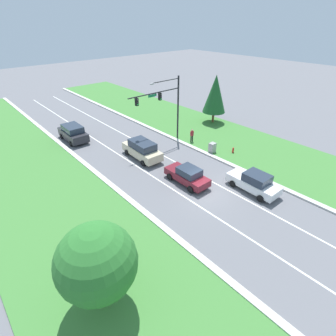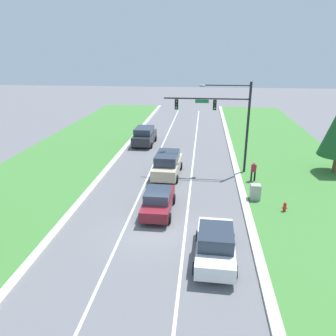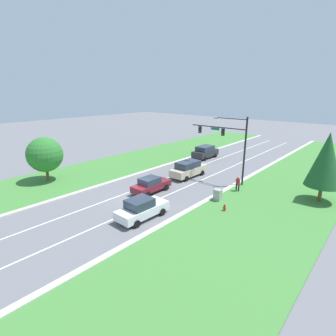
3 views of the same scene
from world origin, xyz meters
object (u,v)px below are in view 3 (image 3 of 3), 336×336
at_px(charcoal_suv, 205,152).
at_px(pedestrian, 238,183).
at_px(champagne_suv, 188,169).
at_px(oak_near_left_tree, 45,155).
at_px(burgundy_sedan, 151,185).
at_px(fire_hydrant, 224,208).
at_px(traffic_signal_mast, 229,139).
at_px(utility_cabinet, 218,195).
at_px(conifer_near_right_tree, 326,160).
at_px(white_sedan, 142,208).

xyz_separation_m(charcoal_suv, pedestrian, (10.57, -10.04, -0.05)).
relative_size(champagne_suv, oak_near_left_tree, 0.99).
height_order(burgundy_sedan, fire_hydrant, burgundy_sedan).
bearing_deg(traffic_signal_mast, utility_cabinet, -68.97).
height_order(champagne_suv, charcoal_suv, champagne_suv).
distance_m(traffic_signal_mast, pedestrian, 5.23).
bearing_deg(oak_near_left_tree, utility_cabinet, 23.65).
bearing_deg(charcoal_suv, pedestrian, -42.76).
xyz_separation_m(champagne_suv, burgundy_sedan, (0.15, -6.74, -0.19)).
height_order(conifer_near_right_tree, oak_near_left_tree, conifer_near_right_tree).
bearing_deg(burgundy_sedan, charcoal_suv, 103.46).
height_order(champagne_suv, white_sedan, champagne_suv).
xyz_separation_m(traffic_signal_mast, burgundy_sedan, (-4.34, -8.10, -4.25)).
relative_size(burgundy_sedan, pedestrian, 2.64).
xyz_separation_m(utility_cabinet, pedestrian, (0.33, 3.52, 0.35)).
bearing_deg(oak_near_left_tree, champagne_suv, 46.53).
relative_size(pedestrian, oak_near_left_tree, 0.32).
distance_m(white_sedan, charcoal_suv, 22.03).
distance_m(charcoal_suv, burgundy_sedan, 16.52).
xyz_separation_m(white_sedan, conifer_near_right_tree, (10.44, 13.48, 3.29)).
relative_size(champagne_suv, burgundy_sedan, 1.16).
relative_size(white_sedan, charcoal_suv, 0.98).
relative_size(champagne_suv, pedestrian, 3.06).
xyz_separation_m(traffic_signal_mast, conifer_near_right_tree, (9.62, 0.68, -0.92)).
xyz_separation_m(white_sedan, burgundy_sedan, (-3.52, 4.70, -0.04)).
xyz_separation_m(champagne_suv, oak_near_left_tree, (-11.52, -12.15, 2.20)).
relative_size(charcoal_suv, fire_hydrant, 6.80).
distance_m(traffic_signal_mast, conifer_near_right_tree, 9.69).
bearing_deg(conifer_near_right_tree, oak_near_left_tree, -151.03).
bearing_deg(conifer_near_right_tree, charcoal_suv, 157.57).
bearing_deg(white_sedan, oak_near_left_tree, -175.63).
bearing_deg(traffic_signal_mast, charcoal_suv, 135.38).
relative_size(fire_hydrant, conifer_near_right_tree, 0.10).
bearing_deg(traffic_signal_mast, white_sedan, -93.67).
relative_size(traffic_signal_mast, white_sedan, 1.63).
distance_m(champagne_suv, burgundy_sedan, 6.74).
height_order(white_sedan, conifer_near_right_tree, conifer_near_right_tree).
height_order(white_sedan, utility_cabinet, white_sedan).
distance_m(pedestrian, oak_near_left_tree, 21.86).
height_order(utility_cabinet, conifer_near_right_tree, conifer_near_right_tree).
bearing_deg(white_sedan, pedestrian, 74.71).
distance_m(champagne_suv, utility_cabinet, 7.86).
bearing_deg(oak_near_left_tree, white_sedan, 2.66).
bearing_deg(champagne_suv, traffic_signal_mast, 18.94).
distance_m(burgundy_sedan, conifer_near_right_tree, 16.82).
bearing_deg(oak_near_left_tree, conifer_near_right_tree, 28.97).
bearing_deg(white_sedan, burgundy_sedan, 128.51).
bearing_deg(pedestrian, oak_near_left_tree, 31.73).
xyz_separation_m(burgundy_sedan, fire_hydrant, (8.15, 0.89, -0.47)).
relative_size(fire_hydrant, oak_near_left_tree, 0.13).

